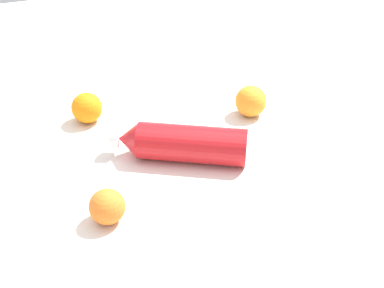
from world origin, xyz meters
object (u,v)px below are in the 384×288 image
(orange_0, at_px, (251,101))
(orange_2, at_px, (107,207))
(orange_1, at_px, (87,108))
(water_bottle, at_px, (181,143))

(orange_0, relative_size, orange_2, 1.16)
(orange_0, relative_size, orange_1, 1.04)
(orange_0, bearing_deg, orange_1, -107.30)
(orange_2, bearing_deg, orange_0, 121.00)
(orange_0, bearing_deg, orange_2, -59.00)
(orange_1, bearing_deg, orange_0, 72.70)
(water_bottle, distance_m, orange_0, 0.23)
(orange_0, bearing_deg, water_bottle, -63.13)
(water_bottle, bearing_deg, orange_1, -27.22)
(water_bottle, height_order, orange_0, water_bottle)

